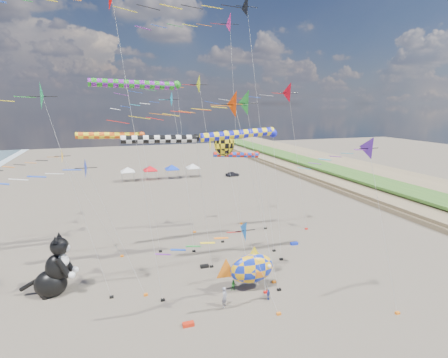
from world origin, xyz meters
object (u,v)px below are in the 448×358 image
object	(u,v)px
fish_inflatable	(251,268)
child_blue	(268,294)
cat_inflatable	(53,264)
person_adult	(225,297)
child_green	(234,285)
parked_car	(232,174)

from	to	relation	value
fish_inflatable	child_blue	size ratio (longest dim) A/B	5.76
cat_inflatable	person_adult	xyz separation A→B (m)	(14.14, -6.90, -2.01)
fish_inflatable	child_green	world-z (taller)	fish_inflatable
cat_inflatable	child_green	bearing A→B (deg)	-5.37
child_blue	parked_car	world-z (taller)	parked_car
child_green	parked_car	xyz separation A→B (m)	(17.72, 49.72, 0.04)
cat_inflatable	child_green	xyz separation A→B (m)	(15.80, -4.63, -2.39)
parked_car	child_blue	bearing A→B (deg)	160.01
person_adult	child_green	bearing A→B (deg)	9.10
cat_inflatable	child_blue	world-z (taller)	cat_inflatable
person_adult	parked_car	size ratio (longest dim) A/B	0.54
child_green	child_blue	bearing A→B (deg)	-32.29
fish_inflatable	person_adult	world-z (taller)	fish_inflatable
cat_inflatable	child_blue	size ratio (longest dim) A/B	5.86
child_green	fish_inflatable	bearing A→B (deg)	-1.30
cat_inflatable	parked_car	distance (m)	56.23
cat_inflatable	child_blue	xyz separation A→B (m)	(18.22, -7.07, -2.42)
child_green	parked_car	bearing A→B (deg)	83.31
fish_inflatable	person_adult	bearing A→B (deg)	-150.26
cat_inflatable	child_green	world-z (taller)	cat_inflatable
fish_inflatable	parked_car	distance (m)	52.68
fish_inflatable	person_adult	size ratio (longest dim) A/B	3.16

